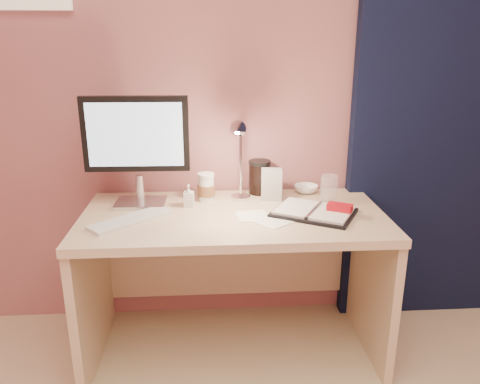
{
  "coord_description": "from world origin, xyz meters",
  "views": [
    {
      "loc": [
        -0.1,
        -0.64,
        1.49
      ],
      "look_at": [
        0.03,
        1.33,
        0.85
      ],
      "focal_mm": 35.0,
      "sensor_mm": 36.0,
      "label": 1
    }
  ],
  "objects": [
    {
      "name": "planner",
      "position": [
        0.38,
        1.34,
        0.74
      ],
      "size": [
        0.44,
        0.4,
        0.06
      ],
      "rotation": [
        0.0,
        0.0,
        -0.51
      ],
      "color": "black",
      "rests_on": "desk"
    },
    {
      "name": "clear_cup",
      "position": [
        0.47,
        1.49,
        0.8
      ],
      "size": [
        0.08,
        0.08,
        0.14
      ],
      "primitive_type": "cylinder",
      "color": "white",
      "rests_on": "desk"
    },
    {
      "name": "keyboard",
      "position": [
        -0.46,
        1.31,
        0.74
      ],
      "size": [
        0.36,
        0.34,
        0.02
      ],
      "primitive_type": "cube",
      "rotation": [
        0.0,
        0.0,
        0.73
      ],
      "color": "silver",
      "rests_on": "desk"
    },
    {
      "name": "desk_lamp",
      "position": [
        0.06,
        1.48,
        0.99
      ],
      "size": [
        0.12,
        0.26,
        0.42
      ],
      "rotation": [
        0.0,
        0.0,
        -0.15
      ],
      "color": "silver",
      "rests_on": "desk"
    },
    {
      "name": "product_box",
      "position": [
        0.2,
        1.58,
        0.81
      ],
      "size": [
        0.11,
        0.09,
        0.15
      ],
      "primitive_type": "cube",
      "rotation": [
        0.0,
        0.0,
        -0.11
      ],
      "color": "#B4B5B0",
      "rests_on": "desk"
    },
    {
      "name": "coffee_cup",
      "position": [
        -0.13,
        1.58,
        0.8
      ],
      "size": [
        0.09,
        0.09,
        0.14
      ],
      "color": "silver",
      "rests_on": "desk"
    },
    {
      "name": "paper_b",
      "position": [
        0.09,
        1.34,
        0.73
      ],
      "size": [
        0.16,
        0.16,
        0.0
      ],
      "primitive_type": "cube",
      "rotation": [
        0.0,
        0.0,
        0.14
      ],
      "color": "white",
      "rests_on": "desk"
    },
    {
      "name": "paper_c",
      "position": [
        0.29,
        1.33,
        0.73
      ],
      "size": [
        0.19,
        0.19,
        0.0
      ],
      "primitive_type": "cube",
      "rotation": [
        0.0,
        0.0,
        1.16
      ],
      "color": "white",
      "rests_on": "desk"
    },
    {
      "name": "room",
      "position": [
        0.95,
        1.69,
        1.14
      ],
      "size": [
        3.5,
        3.5,
        3.5
      ],
      "color": "#C6B28E",
      "rests_on": "ground"
    },
    {
      "name": "dark_jar",
      "position": [
        0.15,
        1.67,
        0.81
      ],
      "size": [
        0.11,
        0.11,
        0.16
      ],
      "primitive_type": "cylinder",
      "color": "black",
      "rests_on": "desk"
    },
    {
      "name": "bowl",
      "position": [
        0.4,
        1.67,
        0.75
      ],
      "size": [
        0.13,
        0.13,
        0.04
      ],
      "primitive_type": "imported",
      "rotation": [
        0.0,
        0.0,
        0.0
      ],
      "color": "white",
      "rests_on": "desk"
    },
    {
      "name": "monitor",
      "position": [
        -0.44,
        1.53,
        1.04
      ],
      "size": [
        0.49,
        0.18,
        0.52
      ],
      "rotation": [
        0.0,
        0.0,
        -0.02
      ],
      "color": "silver",
      "rests_on": "desk"
    },
    {
      "name": "paper_a",
      "position": [
        0.17,
        1.27,
        0.73
      ],
      "size": [
        0.2,
        0.2,
        0.0
      ],
      "primitive_type": "cube",
      "rotation": [
        0.0,
        0.0,
        0.7
      ],
      "color": "white",
      "rests_on": "desk"
    },
    {
      "name": "lotion_bottle",
      "position": [
        -0.21,
        1.49,
        0.78
      ],
      "size": [
        0.05,
        0.05,
        0.11
      ],
      "primitive_type": "imported",
      "rotation": [
        0.0,
        0.0,
        -0.07
      ],
      "color": "silver",
      "rests_on": "desk"
    },
    {
      "name": "desk",
      "position": [
        0.0,
        1.45,
        0.5
      ],
      "size": [
        1.4,
        0.7,
        0.73
      ],
      "color": "#CAB68F",
      "rests_on": "ground"
    }
  ]
}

